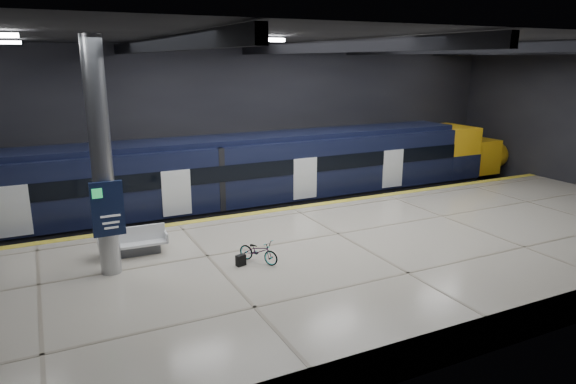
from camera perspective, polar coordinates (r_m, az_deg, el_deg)
ground at (r=20.24m, az=4.03°, el=-6.74°), size 30.00×30.00×0.00m
room_shell at (r=18.93m, az=4.33°, el=9.61°), size 30.10×16.10×8.05m
platform at (r=18.08m, az=8.07°, el=-7.65°), size 30.00×11.00×1.10m
safety_strip at (r=22.17m, az=0.51°, el=-1.77°), size 30.00×0.40×0.01m
rails at (r=24.85m, az=-2.35°, el=-2.44°), size 30.00×1.52×0.16m
train at (r=24.39m, az=-2.14°, el=2.04°), size 29.40×2.84×3.79m
bench at (r=17.65m, az=-16.82°, el=-5.63°), size 2.20×0.98×0.95m
bicycle at (r=16.27m, az=-3.30°, el=-6.57°), size 1.19×1.48×0.76m
pannier_bag at (r=16.14m, az=-5.26°, el=-7.56°), size 0.34×0.26×0.35m
info_column at (r=15.58m, az=-19.98°, el=3.05°), size 0.90×0.78×6.90m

